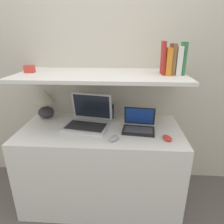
% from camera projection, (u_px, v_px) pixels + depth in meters
% --- Properties ---
extents(wall_back, '(6.00, 0.05, 2.40)m').
position_uv_depth(wall_back, '(105.00, 69.00, 1.97)').
color(wall_back, beige).
rests_on(wall_back, ground_plane).
extents(desk, '(1.39, 0.69, 0.75)m').
position_uv_depth(desk, '(102.00, 164.00, 1.88)').
color(desk, white).
rests_on(desk, ground_plane).
extents(back_riser, '(1.39, 0.04, 1.19)m').
position_uv_depth(back_riser, '(105.00, 127.00, 2.14)').
color(back_riser, beige).
rests_on(back_riser, ground_plane).
extents(shelf, '(1.39, 0.62, 0.03)m').
position_uv_depth(shelf, '(101.00, 75.00, 1.65)').
color(shelf, white).
rests_on(shelf, back_riser).
extents(table_lamp, '(0.20, 0.20, 0.29)m').
position_uv_depth(table_lamp, '(45.00, 101.00, 1.91)').
color(table_lamp, '#2D2D33').
rests_on(table_lamp, desk).
extents(laptop_large, '(0.43, 0.38, 0.27)m').
position_uv_depth(laptop_large, '(88.00, 120.00, 1.78)').
color(laptop_large, silver).
rests_on(laptop_large, desk).
extents(laptop_small, '(0.29, 0.24, 0.18)m').
position_uv_depth(laptop_small, '(139.00, 126.00, 1.69)').
color(laptop_small, black).
rests_on(laptop_small, desk).
extents(computer_mouse, '(0.10, 0.11, 0.03)m').
position_uv_depth(computer_mouse, '(114.00, 138.00, 1.53)').
color(computer_mouse, '#99999E').
rests_on(computer_mouse, desk).
extents(second_mouse, '(0.09, 0.11, 0.03)m').
position_uv_depth(second_mouse, '(167.00, 138.00, 1.54)').
color(second_mouse, red).
rests_on(second_mouse, desk).
extents(router_box, '(0.09, 0.08, 0.12)m').
position_uv_depth(router_box, '(109.00, 111.00, 1.96)').
color(router_box, black).
rests_on(router_box, desk).
extents(book_green, '(0.02, 0.13, 0.25)m').
position_uv_depth(book_green, '(183.00, 58.00, 1.57)').
color(book_green, '#2D7042').
rests_on(book_green, shelf).
extents(book_white, '(0.04, 0.13, 0.22)m').
position_uv_depth(book_white, '(178.00, 60.00, 1.57)').
color(book_white, silver).
rests_on(book_white, shelf).
extents(book_brown, '(0.03, 0.15, 0.24)m').
position_uv_depth(book_brown, '(172.00, 59.00, 1.57)').
color(book_brown, brown).
rests_on(book_brown, shelf).
extents(book_orange, '(0.04, 0.17, 0.21)m').
position_uv_depth(book_orange, '(167.00, 61.00, 1.58)').
color(book_orange, orange).
rests_on(book_orange, shelf).
extents(book_red, '(0.03, 0.13, 0.25)m').
position_uv_depth(book_red, '(163.00, 58.00, 1.57)').
color(book_red, '#A82823').
rests_on(book_red, shelf).
extents(shelf_gadget, '(0.08, 0.06, 0.06)m').
position_uv_depth(shelf_gadget, '(30.00, 69.00, 1.67)').
color(shelf_gadget, '#CC3D33').
rests_on(shelf_gadget, shelf).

